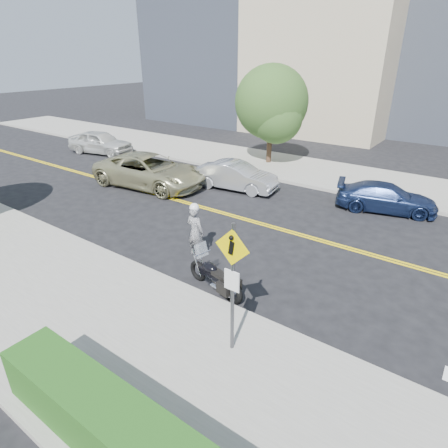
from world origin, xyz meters
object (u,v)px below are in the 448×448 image
parked_car_blue (386,198)px  pedestrian_sign (232,278)px  suv (150,171)px  parked_car_white (100,142)px  parked_car_silver (236,176)px  motorcyclist (195,230)px  motorcycle (215,271)px

parked_car_blue → pedestrian_sign: bearing=161.5°
parked_car_blue → suv: bearing=93.2°
parked_car_white → parked_car_silver: (11.18, -0.73, -0.07)m
parked_car_silver → pedestrian_sign: bearing=-153.9°
motorcyclist → suv: motorcyclist is taller
motorcycle → parked_car_silver: (-4.32, 7.40, 0.04)m
motorcycle → parked_car_white: bearing=164.3°
motorcycle → pedestrian_sign: bearing=-32.5°
parked_car_white → parked_car_silver: bearing=-106.6°
pedestrian_sign → motorcycle: 2.79m
motorcyclist → motorcycle: motorcyclist is taller
pedestrian_sign → parked_car_blue: bearing=87.1°
pedestrian_sign → motorcycle: size_ratio=1.47×
motorcycle → suv: 9.60m
parked_car_white → parked_car_blue: (17.77, 0.67, -0.16)m
motorcyclist → parked_car_silver: size_ratio=0.45×
motorcyclist → motorcycle: 2.14m
parked_car_white → motorcyclist: bearing=-129.5°
suv → motorcyclist: bearing=-129.7°
suv → motorcycle: bearing=-130.4°
pedestrian_sign → motorcycle: (-1.74, 1.71, -1.34)m
suv → parked_car_white: bearing=62.5°
pedestrian_sign → motorcyclist: 4.67m
parked_car_silver → parked_car_blue: parked_car_silver is taller
motorcycle → parked_car_blue: motorcycle is taller
motorcycle → suv: (-8.00, 5.30, 0.17)m
motorcyclist → parked_car_white: bearing=-26.0°
pedestrian_sign → parked_car_blue: size_ratio=0.75×
motorcyclist → parked_car_silver: 6.69m
suv → parked_car_blue: suv is taller
suv → pedestrian_sign: bearing=-132.6°
parked_car_blue → parked_car_silver: bearing=86.3°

